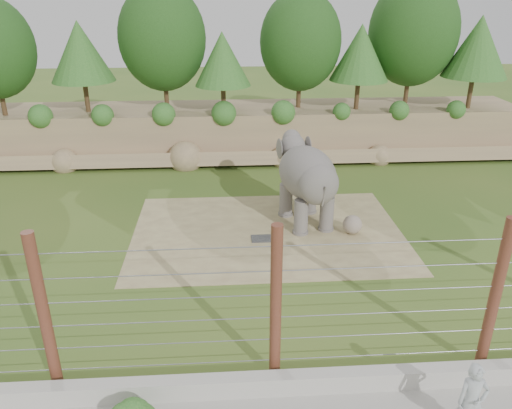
{
  "coord_description": "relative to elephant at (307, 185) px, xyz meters",
  "views": [
    {
      "loc": [
        -1.05,
        -13.62,
        8.48
      ],
      "look_at": [
        0.0,
        2.0,
        1.6
      ],
      "focal_mm": 35.0,
      "sensor_mm": 36.0,
      "label": 1
    }
  ],
  "objects": [
    {
      "name": "barrier_fence",
      "position": [
        -2.04,
        -8.27,
        0.42
      ],
      "size": [
        20.26,
        0.26,
        4.0
      ],
      "color": "#552618",
      "rests_on": "ground"
    },
    {
      "name": "back_embankment",
      "position": [
        -1.45,
        8.91,
        2.38
      ],
      "size": [
        30.0,
        5.52,
        8.77
      ],
      "color": "#887056",
      "rests_on": "ground"
    },
    {
      "name": "drain_grate",
      "position": [
        -1.68,
        -1.31,
        -1.55
      ],
      "size": [
        1.0,
        0.6,
        0.03
      ],
      "primitive_type": "cube",
      "color": "#262628",
      "rests_on": "dirt_patch"
    },
    {
      "name": "elephant",
      "position": [
        0.0,
        0.0,
        0.0
      ],
      "size": [
        2.47,
        4.18,
        3.16
      ],
      "primitive_type": null,
      "rotation": [
        0.0,
        0.0,
        0.21
      ],
      "color": "slate",
      "rests_on": "ground"
    },
    {
      "name": "dirt_patch",
      "position": [
        -1.54,
        -0.77,
        -1.57
      ],
      "size": [
        10.0,
        7.0,
        0.02
      ],
      "primitive_type": "cube",
      "color": "#917D55",
      "rests_on": "ground"
    },
    {
      "name": "retaining_wall",
      "position": [
        -2.04,
        -8.77,
        -1.33
      ],
      "size": [
        26.0,
        0.35,
        0.5
      ],
      "primitive_type": "cube",
      "color": "beige",
      "rests_on": "ground"
    },
    {
      "name": "stone_ball",
      "position": [
        1.59,
        -1.08,
        -1.2
      ],
      "size": [
        0.72,
        0.72,
        0.72
      ],
      "primitive_type": "sphere",
      "color": "gray",
      "rests_on": "dirt_patch"
    },
    {
      "name": "ground",
      "position": [
        -2.04,
        -3.77,
        -1.58
      ],
      "size": [
        90.0,
        90.0,
        0.0
      ],
      "primitive_type": "plane",
      "color": "#3C6222",
      "rests_on": "ground"
    },
    {
      "name": "zookeeper",
      "position": [
        1.73,
        -10.14,
        -0.72
      ],
      "size": [
        0.65,
        0.44,
        1.71
      ],
      "primitive_type": "imported",
      "rotation": [
        0.0,
        0.0,
        -0.05
      ],
      "color": "#B4BABE",
      "rests_on": "walkway"
    }
  ]
}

